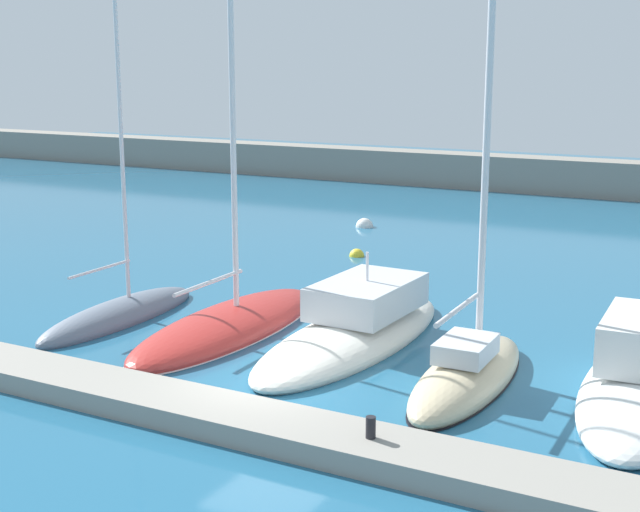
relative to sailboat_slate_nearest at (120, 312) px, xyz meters
The scene contains 10 objects.
ground_plane 8.14m from the sailboat_slate_nearest, 24.37° to the right, with size 120.00×120.00×0.00m, color #236084.
dock_pier 9.08m from the sailboat_slate_nearest, 35.28° to the right, with size 19.14×1.70×0.49m, color gray.
breakwater_seawall 33.90m from the sailboat_slate_nearest, 77.37° to the left, with size 108.00×2.34×2.12m, color gray.
sailboat_slate_nearest is the anchor object (origin of this frame).
sailboat_red_second 3.65m from the sailboat_slate_nearest, ahead, with size 2.84×8.86×18.57m.
motorboat_ivory_third 7.47m from the sailboat_slate_nearest, 11.24° to the left, with size 3.14×9.40×2.89m.
sailboat_sand_fourth 11.21m from the sailboat_slate_nearest, ahead, with size 2.05×6.60×14.06m.
mooring_buoy_white 17.65m from the sailboat_slate_nearest, 90.87° to the left, with size 0.83×0.83×0.83m, color white.
mooring_buoy_yellow 11.82m from the sailboat_slate_nearest, 78.66° to the left, with size 0.61×0.61×0.61m, color yellow.
dock_bollard 12.16m from the sailboat_slate_nearest, 25.56° to the right, with size 0.20×0.20×0.44m, color black.
Camera 1 is at (10.47, -16.58, 7.68)m, focal length 49.88 mm.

